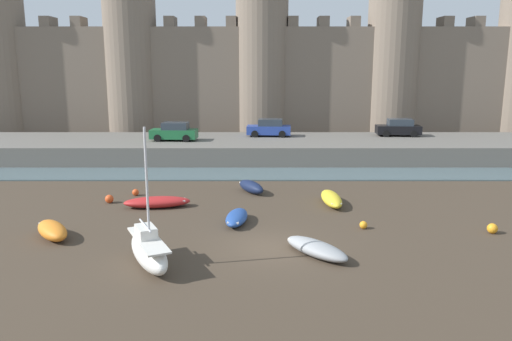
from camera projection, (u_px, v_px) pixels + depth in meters
name	position (u px, v px, depth m)	size (l,w,h in m)	color
ground_plane	(271.00, 247.00, 23.02)	(160.00, 160.00, 0.00)	#423528
water_channel	(265.00, 174.00, 38.45)	(80.00, 4.50, 0.10)	slate
quay_road	(264.00, 149.00, 45.38)	(69.35, 10.00, 1.69)	#666059
castle	(263.00, 69.00, 54.83)	(63.69, 6.35, 20.69)	#7A6B5B
rowboat_foreground_left	(252.00, 187.00, 32.92)	(2.16, 2.89, 0.79)	#141E3D
rowboat_foreground_centre	(332.00, 199.00, 30.07)	(1.27, 3.59, 0.72)	yellow
rowboat_midflat_left	(238.00, 217.00, 26.48)	(1.44, 3.01, 0.65)	#234793
rowboat_midflat_centre	(158.00, 202.00, 29.50)	(4.03, 1.84, 0.65)	red
rowboat_midflat_right	(53.00, 230.00, 24.21)	(2.66, 3.01, 0.80)	orange
sailboat_near_channel_right	(150.00, 250.00, 20.77)	(2.85, 4.30, 5.88)	silver
rowboat_foreground_right	(317.00, 248.00, 21.97)	(3.14, 3.48, 0.65)	gray
mooring_buoy_near_channel	(110.00, 199.00, 30.46)	(0.51, 0.51, 0.51)	#E04C1E
mooring_buoy_near_shore	(364.00, 225.00, 25.63)	(0.40, 0.40, 0.40)	orange
mooring_buoy_off_centre	(136.00, 192.00, 32.21)	(0.43, 0.43, 0.43)	#E04C1E
mooring_buoy_mid_mud	(493.00, 229.00, 24.88)	(0.51, 0.51, 0.51)	orange
car_quay_centre_east	(400.00, 128.00, 47.21)	(4.20, 2.08, 1.62)	black
car_quay_centre_west	(270.00, 128.00, 47.03)	(4.20, 2.08, 1.62)	#263F99
car_quay_west	(175.00, 132.00, 44.32)	(4.20, 2.08, 1.62)	#1E6638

